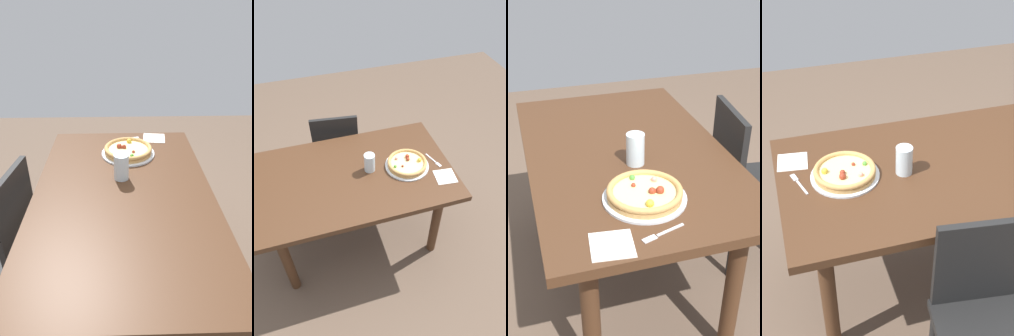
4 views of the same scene
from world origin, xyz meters
TOP-DOWN VIEW (x-y plane):
  - ground_plane at (0.00, 0.00)m, footprint 6.00×6.00m
  - dining_table at (0.00, 0.00)m, footprint 1.40×0.87m
  - chair_near at (0.01, -0.65)m, footprint 0.45×0.45m
  - plate at (-0.39, 0.04)m, footprint 0.31×0.31m
  - pizza at (-0.39, 0.04)m, footprint 0.28×0.28m
  - fork at (-0.60, 0.05)m, footprint 0.06×0.16m
  - drinking_glass at (-0.13, -0.01)m, footprint 0.08×0.08m
  - napkin at (-0.61, 0.21)m, footprint 0.15×0.15m

SIDE VIEW (x-z plane):
  - ground_plane at x=0.00m, z-range 0.00..0.00m
  - chair_near at x=0.01m, z-range 0.05..0.93m
  - dining_table at x=0.00m, z-range 0.28..1.04m
  - napkin at x=-0.61m, z-range 0.76..0.76m
  - fork at x=-0.60m, z-range 0.76..0.76m
  - plate at x=-0.39m, z-range 0.76..0.77m
  - pizza at x=-0.39m, z-range 0.77..0.82m
  - drinking_glass at x=-0.13m, z-range 0.76..0.90m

